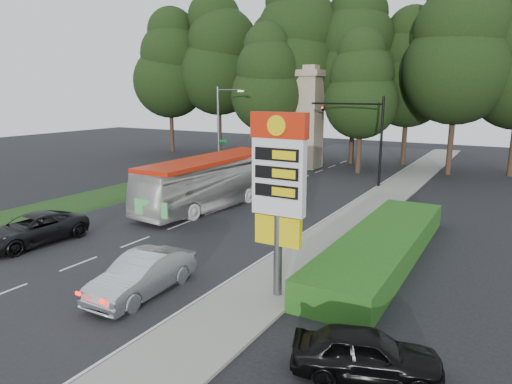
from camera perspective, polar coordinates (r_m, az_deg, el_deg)
The scene contains 22 objects.
ground at distance 21.78m, azimuth -22.28°, elevation -8.78°, with size 120.00×120.00×0.00m, color black.
road_surface at distance 30.16m, azimuth -4.11°, elevation -2.06°, with size 14.00×80.00×0.02m, color black.
sidewalk_right at distance 26.49m, azimuth 11.35°, elevation -4.21°, with size 3.00×80.00×0.12m, color gray.
grass_verge_left at distance 40.47m, azimuth -10.52°, elevation 1.49°, with size 5.00×50.00×0.02m, color #193814.
hedge at distance 21.87m, azimuth 15.48°, elevation -6.52°, with size 3.00×14.00×1.20m, color #1F5316.
gas_station_pylon at distance 16.18m, azimuth 2.84°, elevation 1.43°, with size 2.10×0.45×6.85m.
traffic_signal_mast at distance 37.82m, azimuth 13.52°, elevation 7.74°, with size 6.10×0.35×7.20m.
streetlight_signs at distance 41.53m, azimuth -4.47°, elevation 8.10°, with size 2.75×0.98×8.00m.
monument at distance 46.07m, azimuth 6.45°, elevation 9.31°, with size 3.00×3.00×10.05m.
tree_far_west at distance 59.38m, azimuth -10.77°, elevation 15.24°, with size 8.96×8.96×17.60m.
tree_west_mid at distance 57.38m, azimuth -4.71°, elevation 16.52°, with size 9.80×9.80×19.25m.
tree_west_near at distance 55.86m, azimuth 1.79°, elevation 14.95°, with size 8.40×8.40×16.50m.
tree_center_left at distance 50.18m, azimuth 4.81°, elevation 17.50°, with size 10.08×10.08×19.80m.
tree_center_right at distance 49.73m, azimuth 12.34°, elevation 16.15°, with size 9.24×9.24×18.15m.
tree_east_near at distance 50.29m, azimuth 18.59°, elevation 14.23°, with size 8.12×8.12×15.95m.
tree_east_mid at distance 45.63m, azimuth 24.06°, elevation 16.18°, with size 9.52×9.52×18.70m.
tree_monument_left at distance 46.88m, azimuth 1.44°, elevation 13.80°, with size 7.28×7.28×14.30m.
tree_monument_right at distance 43.61m, azimuth 13.07°, elevation 12.72°, with size 6.72×6.72×13.20m.
transit_bus at distance 30.29m, azimuth -5.50°, elevation 1.20°, with size 2.81×12.00×3.34m, color silver.
sedan_silver at distance 17.98m, azimuth -14.04°, elevation -10.00°, with size 1.66×4.77×1.57m, color #B7BBBF.
suv_charcoal at distance 25.62m, azimuth -26.22°, elevation -4.23°, with size 2.50×5.42×1.51m, color black.
parked_car_black at distance 13.28m, azimuth 13.60°, elevation -19.00°, with size 1.61×3.99×1.36m, color black.
Camera 1 is at (16.44, -12.15, 7.52)m, focal length 32.00 mm.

